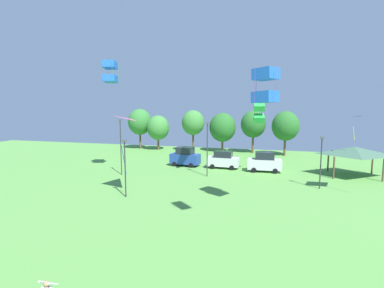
{
  "coord_description": "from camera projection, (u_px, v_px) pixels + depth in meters",
  "views": [
    {
      "loc": [
        2.44,
        1.37,
        8.45
      ],
      "look_at": [
        -1.81,
        16.59,
        6.42
      ],
      "focal_mm": 28.0,
      "sensor_mm": 36.0,
      "label": 1
    }
  ],
  "objects": [
    {
      "name": "treeline_tree_1",
      "position": [
        158.0,
        128.0,
        57.33
      ],
      "size": [
        4.27,
        4.27,
        6.6
      ],
      "color": "brown",
      "rests_on": "ground"
    },
    {
      "name": "treeline_tree_2",
      "position": [
        193.0,
        123.0,
        55.38
      ],
      "size": [
        4.19,
        4.19,
        7.62
      ],
      "color": "brown",
      "rests_on": "ground"
    },
    {
      "name": "light_post_2",
      "position": [
        121.0,
        144.0,
        36.4
      ],
      "size": [
        0.36,
        0.2,
        6.82
      ],
      "color": "#2D2D33",
      "rests_on": "ground"
    },
    {
      "name": "treeline_tree_4",
      "position": [
        253.0,
        124.0,
        53.23
      ],
      "size": [
        4.39,
        4.39,
        7.59
      ],
      "color": "brown",
      "rests_on": "ground"
    },
    {
      "name": "kite_flying_4",
      "position": [
        265.0,
        86.0,
        22.55
      ],
      "size": [
        2.15,
        2.14,
        2.64
      ],
      "color": "blue"
    },
    {
      "name": "kite_flying_3",
      "position": [
        259.0,
        112.0,
        37.4
      ],
      "size": [
        1.48,
        1.63,
        2.58
      ],
      "color": "green"
    },
    {
      "name": "kite_flying_6",
      "position": [
        112.0,
        128.0,
        27.27
      ],
      "size": [
        3.4,
        3.69,
        4.73
      ],
      "color": "#E54C93"
    },
    {
      "name": "light_post_3",
      "position": [
        125.0,
        165.0,
        27.48
      ],
      "size": [
        0.36,
        0.2,
        5.38
      ],
      "color": "#2D2D33",
      "rests_on": "ground"
    },
    {
      "name": "parked_car_third_from_left",
      "position": [
        264.0,
        162.0,
        38.4
      ],
      "size": [
        4.35,
        2.14,
        2.56
      ],
      "rotation": [
        0.0,
        0.0,
        0.06
      ],
      "color": "silver",
      "rests_on": "ground"
    },
    {
      "name": "treeline_tree_3",
      "position": [
        223.0,
        127.0,
        55.02
      ],
      "size": [
        4.83,
        4.83,
        7.13
      ],
      "color": "brown",
      "rests_on": "ground"
    },
    {
      "name": "treeline_tree_5",
      "position": [
        285.0,
        126.0,
        50.18
      ],
      "size": [
        4.53,
        4.53,
        7.55
      ],
      "color": "brown",
      "rests_on": "ground"
    },
    {
      "name": "kite_flying_7",
      "position": [
        110.0,
        72.0,
        36.76
      ],
      "size": [
        1.82,
        1.9,
        2.7
      ],
      "color": "blue"
    },
    {
      "name": "parked_car_second_from_left",
      "position": [
        223.0,
        160.0,
        40.56
      ],
      "size": [
        4.28,
        2.14,
        2.37
      ],
      "rotation": [
        0.0,
        0.0,
        -0.02
      ],
      "color": "silver",
      "rests_on": "ground"
    },
    {
      "name": "treeline_tree_0",
      "position": [
        140.0,
        122.0,
        58.53
      ],
      "size": [
        4.6,
        4.6,
        7.82
      ],
      "color": "brown",
      "rests_on": "ground"
    },
    {
      "name": "parked_car_leftmost",
      "position": [
        185.0,
        157.0,
        42.15
      ],
      "size": [
        4.25,
        2.38,
        2.69
      ],
      "rotation": [
        0.0,
        0.0,
        -0.11
      ],
      "color": "#234299",
      "rests_on": "ground"
    },
    {
      "name": "light_post_0",
      "position": [
        321.0,
        159.0,
        30.24
      ],
      "size": [
        0.36,
        0.2,
        5.39
      ],
      "color": "#2D2D33",
      "rests_on": "ground"
    },
    {
      "name": "kite_flying_1",
      "position": [
        350.0,
        123.0,
        34.59
      ],
      "size": [
        1.6,
        1.85,
        2.18
      ],
      "color": "black"
    },
    {
      "name": "park_pavilion",
      "position": [
        355.0,
        151.0,
        35.72
      ],
      "size": [
        6.57,
        5.15,
        3.6
      ],
      "color": "brown",
      "rests_on": "ground"
    },
    {
      "name": "light_post_1",
      "position": [
        207.0,
        146.0,
        35.56
      ],
      "size": [
        0.36,
        0.2,
        6.53
      ],
      "color": "#2D2D33",
      "rests_on": "ground"
    }
  ]
}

